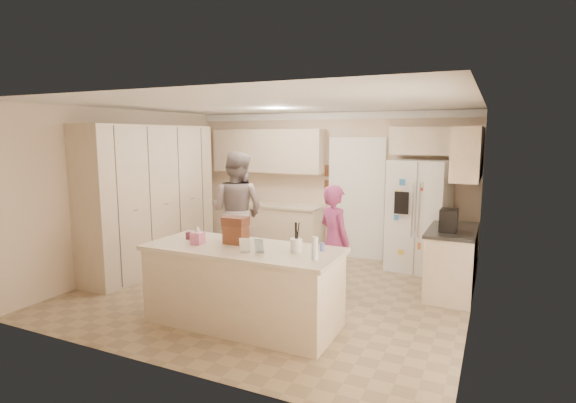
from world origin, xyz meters
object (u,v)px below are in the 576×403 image
at_px(refrigerator, 419,216).
at_px(island_base, 243,287).
at_px(teen_girl, 334,241).
at_px(coffee_maker, 449,220).
at_px(dollhouse_body, 236,235).
at_px(utensil_crock, 296,245).
at_px(teen_boy, 237,211).
at_px(tissue_box, 198,238).

xyz_separation_m(refrigerator, island_base, (-1.50, -3.05, -0.46)).
relative_size(refrigerator, teen_girl, 1.17).
relative_size(coffee_maker, dollhouse_body, 1.15).
relative_size(utensil_crock, teen_boy, 0.08).
bearing_deg(island_base, coffee_maker, 42.83).
height_order(utensil_crock, tissue_box, utensil_crock).
distance_m(utensil_crock, teen_girl, 1.32).
relative_size(coffee_maker, teen_boy, 0.15).
height_order(coffee_maker, utensil_crock, coffee_maker).
xyz_separation_m(refrigerator, tissue_box, (-2.05, -3.15, 0.10)).
bearing_deg(dollhouse_body, utensil_crock, -3.58).
distance_m(tissue_box, teen_boy, 2.06).
bearing_deg(teen_boy, dollhouse_body, 122.38).
bearing_deg(coffee_maker, refrigerator, 115.79).
relative_size(dollhouse_body, teen_girl, 0.17).
bearing_deg(refrigerator, teen_girl, -108.23).
height_order(island_base, teen_girl, teen_girl).
relative_size(refrigerator, coffee_maker, 6.00).
bearing_deg(island_base, tissue_box, -169.70).
height_order(refrigerator, coffee_maker, refrigerator).
relative_size(coffee_maker, island_base, 0.14).
bearing_deg(refrigerator, coffee_maker, -55.63).
bearing_deg(refrigerator, island_base, -107.60).
relative_size(utensil_crock, dollhouse_body, 0.58).
bearing_deg(refrigerator, teen_boy, -147.65).
relative_size(tissue_box, teen_boy, 0.07).
bearing_deg(utensil_crock, dollhouse_body, 176.42).
bearing_deg(utensil_crock, refrigerator, 74.21).
relative_size(refrigerator, utensil_crock, 12.00).
bearing_deg(tissue_box, utensil_crock, 7.13).
bearing_deg(dollhouse_body, refrigerator, 60.79).
distance_m(utensil_crock, tissue_box, 1.21).
bearing_deg(tissue_box, coffee_maker, 37.57).
height_order(utensil_crock, teen_girl, teen_girl).
bearing_deg(teen_boy, teen_girl, 166.18).
relative_size(island_base, teen_boy, 1.14).
xyz_separation_m(refrigerator, coffee_maker, (0.55, -1.15, 0.17)).
xyz_separation_m(island_base, tissue_box, (-0.55, -0.10, 0.56)).
relative_size(island_base, teen_girl, 1.43).
bearing_deg(island_base, utensil_crock, 4.40).
bearing_deg(utensil_crock, island_base, -175.60).
relative_size(refrigerator, teen_boy, 0.93).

